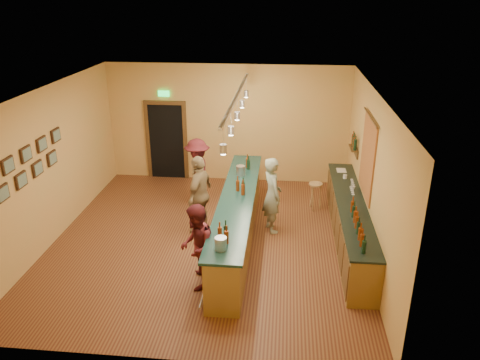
# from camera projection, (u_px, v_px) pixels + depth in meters

# --- Properties ---
(floor) EXTENTS (7.00, 7.00, 0.00)m
(floor) POSITION_uv_depth(u_px,v_px,m) (208.00, 240.00, 10.02)
(floor) COLOR #512517
(floor) RESTS_ON ground
(ceiling) EXTENTS (6.50, 7.00, 0.02)m
(ceiling) POSITION_uv_depth(u_px,v_px,m) (204.00, 91.00, 8.80)
(ceiling) COLOR silver
(ceiling) RESTS_ON wall_back
(wall_back) EXTENTS (6.50, 0.02, 3.20)m
(wall_back) POSITION_uv_depth(u_px,v_px,m) (228.00, 124.00, 12.63)
(wall_back) COLOR #DE9C53
(wall_back) RESTS_ON floor
(wall_front) EXTENTS (6.50, 0.02, 3.20)m
(wall_front) POSITION_uv_depth(u_px,v_px,m) (162.00, 266.00, 6.19)
(wall_front) COLOR #DE9C53
(wall_front) RESTS_ON floor
(wall_left) EXTENTS (0.02, 7.00, 3.20)m
(wall_left) POSITION_uv_depth(u_px,v_px,m) (52.00, 165.00, 9.71)
(wall_left) COLOR #DE9C53
(wall_left) RESTS_ON floor
(wall_right) EXTENTS (0.02, 7.00, 3.20)m
(wall_right) POSITION_uv_depth(u_px,v_px,m) (371.00, 176.00, 9.11)
(wall_right) COLOR #DE9C53
(wall_right) RESTS_ON floor
(doorway) EXTENTS (1.15, 0.09, 2.48)m
(doorway) POSITION_uv_depth(u_px,v_px,m) (167.00, 139.00, 12.94)
(doorway) COLOR black
(doorway) RESTS_ON wall_back
(tapestry) EXTENTS (0.03, 1.40, 1.60)m
(tapestry) POSITION_uv_depth(u_px,v_px,m) (368.00, 158.00, 9.39)
(tapestry) COLOR maroon
(tapestry) RESTS_ON wall_right
(bottle_shelf) EXTENTS (0.17, 0.55, 0.54)m
(bottle_shelf) POSITION_uv_depth(u_px,v_px,m) (354.00, 143.00, 10.84)
(bottle_shelf) COLOR #4D3017
(bottle_shelf) RESTS_ON wall_right
(picture_grid) EXTENTS (0.06, 2.20, 0.70)m
(picture_grid) POSITION_uv_depth(u_px,v_px,m) (32.00, 161.00, 8.88)
(picture_grid) COLOR #382111
(picture_grid) RESTS_ON wall_left
(back_counter) EXTENTS (0.60, 4.55, 1.27)m
(back_counter) POSITION_uv_depth(u_px,v_px,m) (350.00, 222.00, 9.73)
(back_counter) COLOR brown
(back_counter) RESTS_ON floor
(tasting_bar) EXTENTS (0.73, 5.10, 1.38)m
(tasting_bar) POSITION_uv_depth(u_px,v_px,m) (237.00, 216.00, 9.73)
(tasting_bar) COLOR brown
(tasting_bar) RESTS_ON floor
(pendant_track) EXTENTS (0.11, 4.60, 0.50)m
(pendant_track) POSITION_uv_depth(u_px,v_px,m) (237.00, 104.00, 8.82)
(pendant_track) COLOR silver
(pendant_track) RESTS_ON ceiling
(bartender) EXTENTS (0.61, 0.73, 1.70)m
(bartender) POSITION_uv_depth(u_px,v_px,m) (272.00, 195.00, 10.12)
(bartender) COLOR gray
(bartender) RESTS_ON floor
(customer_a) EXTENTS (0.66, 0.82, 1.58)m
(customer_a) POSITION_uv_depth(u_px,v_px,m) (197.00, 247.00, 8.21)
(customer_a) COLOR #59191E
(customer_a) RESTS_ON floor
(customer_b) EXTENTS (0.66, 1.10, 1.76)m
(customer_b) POSITION_uv_depth(u_px,v_px,m) (200.00, 194.00, 10.08)
(customer_b) COLOR #997A51
(customer_b) RESTS_ON floor
(customer_c) EXTENTS (0.82, 1.17, 1.65)m
(customer_c) POSITION_uv_depth(u_px,v_px,m) (198.00, 171.00, 11.50)
(customer_c) COLOR #59191E
(customer_c) RESTS_ON floor
(bar_stool) EXTENTS (0.33, 0.33, 0.68)m
(bar_stool) POSITION_uv_depth(u_px,v_px,m) (315.00, 189.00, 11.23)
(bar_stool) COLOR #8C623F
(bar_stool) RESTS_ON floor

